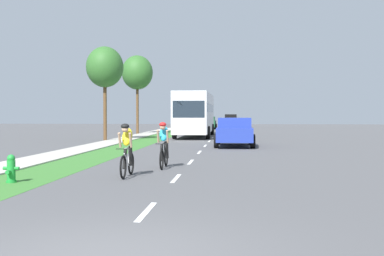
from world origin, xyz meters
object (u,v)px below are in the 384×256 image
at_px(cyclist_lead, 127,149).
at_px(cyclist_trailing, 164,144).
at_px(sedan_dark_green, 208,123).
at_px(suv_black, 231,120).
at_px(pickup_blue, 234,132).
at_px(street_tree_near, 105,68).
at_px(bus_white, 195,112).
at_px(fire_hydrant_green, 11,169).
at_px(street_tree_far, 137,73).

distance_m(cyclist_lead, cyclist_trailing, 2.47).
xyz_separation_m(sedan_dark_green, suv_black, (2.66, 12.25, 0.18)).
relative_size(pickup_blue, street_tree_near, 0.79).
height_order(bus_white, sedan_dark_green, bus_white).
bearing_deg(sedan_dark_green, fire_hydrant_green, -93.61).
bearing_deg(suv_black, cyclist_lead, -92.73).
bearing_deg(street_tree_far, pickup_blue, -60.59).
bearing_deg(cyclist_lead, fire_hydrant_green, -153.19).
height_order(bus_white, street_tree_near, street_tree_near).
bearing_deg(suv_black, street_tree_near, -102.35).
distance_m(fire_hydrant_green, street_tree_far, 31.11).
xyz_separation_m(fire_hydrant_green, pickup_blue, (6.03, 14.87, 0.46)).
height_order(suv_black, street_tree_far, street_tree_far).
relative_size(bus_white, street_tree_far, 1.61).
relative_size(fire_hydrant_green, sedan_dark_green, 0.18).
distance_m(sedan_dark_green, suv_black, 12.53).
height_order(fire_hydrant_green, street_tree_far, street_tree_far).
xyz_separation_m(cyclist_lead, cyclist_trailing, (0.75, 2.35, 0.00)).
relative_size(pickup_blue, suv_black, 1.09).
distance_m(fire_hydrant_green, bus_white, 26.60).
relative_size(cyclist_trailing, pickup_blue, 0.34).
xyz_separation_m(cyclist_lead, bus_white, (-0.00, 24.96, 1.17)).
xyz_separation_m(bus_white, sedan_dark_green, (0.04, 19.44, -1.21)).
xyz_separation_m(bus_white, street_tree_near, (-5.70, -6.66, 3.06)).
bearing_deg(pickup_blue, suv_black, 90.64).
bearing_deg(fire_hydrant_green, cyclist_trailing, 46.50).
xyz_separation_m(cyclist_trailing, street_tree_far, (-6.40, 26.75, 4.79)).
xyz_separation_m(bus_white, suv_black, (2.70, 31.68, -1.03)).
height_order(pickup_blue, street_tree_near, street_tree_near).
relative_size(street_tree_near, street_tree_far, 0.90).
bearing_deg(bus_white, street_tree_near, -130.54).
bearing_deg(pickup_blue, bus_white, 105.42).
xyz_separation_m(fire_hydrant_green, bus_white, (2.85, 26.40, 1.61)).
height_order(fire_hydrant_green, street_tree_near, street_tree_near).
xyz_separation_m(sedan_dark_green, street_tree_near, (-5.73, -26.10, 4.27)).
bearing_deg(street_tree_near, cyclist_trailing, -68.00).
xyz_separation_m(pickup_blue, suv_black, (-0.48, 43.21, 0.12)).
relative_size(fire_hydrant_green, cyclist_trailing, 0.44).
height_order(pickup_blue, sedan_dark_green, pickup_blue).
bearing_deg(cyclist_trailing, sedan_dark_green, 90.97).
relative_size(suv_black, street_tree_far, 0.65).
bearing_deg(suv_black, street_tree_far, -106.87).
bearing_deg(sedan_dark_green, cyclist_lead, -90.05).
distance_m(bus_white, street_tree_far, 7.89).
relative_size(bus_white, suv_black, 2.47).
distance_m(street_tree_near, street_tree_far, 10.82).
height_order(bus_white, street_tree_far, street_tree_far).
bearing_deg(pickup_blue, street_tree_near, 151.29).
xyz_separation_m(suv_black, street_tree_far, (-8.35, -27.54, 4.65)).
distance_m(sedan_dark_green, street_tree_far, 17.02).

